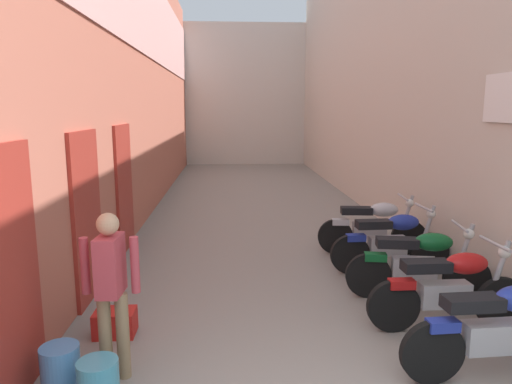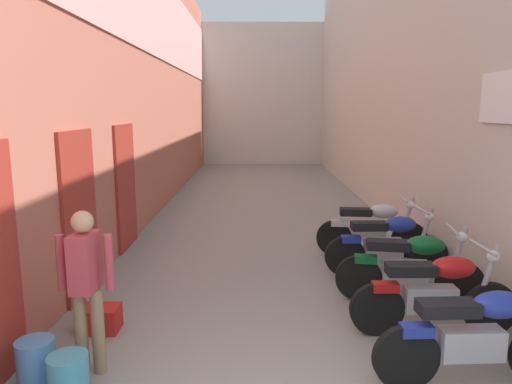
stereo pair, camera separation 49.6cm
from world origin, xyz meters
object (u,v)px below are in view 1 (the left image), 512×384
at_px(motorcycle_third, 419,262).
at_px(plastic_crate, 115,323).
at_px(water_jug_near_door, 61,369).
at_px(motorcycle_fourth, 391,240).
at_px(motorcycle_fifth, 373,226).
at_px(motorcycle_second, 450,288).
at_px(water_jug_beside_first, 99,384).
at_px(motorcycle_nearest, 500,328).
at_px(pedestrian_by_doorway, 111,284).

height_order(motorcycle_third, plastic_crate, motorcycle_third).
bearing_deg(water_jug_near_door, motorcycle_fourth, 35.54).
xyz_separation_m(motorcycle_fourth, water_jug_near_door, (-3.95, -2.83, -0.29)).
bearing_deg(motorcycle_fourth, motorcycle_third, -90.01).
bearing_deg(motorcycle_fifth, motorcycle_second, -90.00).
relative_size(motorcycle_fourth, water_jug_beside_first, 4.41).
distance_m(motorcycle_second, motorcycle_fifth, 2.80).
xyz_separation_m(motorcycle_nearest, plastic_crate, (-3.73, 1.08, -0.36)).
xyz_separation_m(motorcycle_nearest, water_jug_near_door, (-3.95, 0.05, -0.29)).
distance_m(motorcycle_third, water_jug_near_door, 4.35).
height_order(motorcycle_second, water_jug_near_door, motorcycle_second).
relative_size(motorcycle_nearest, plastic_crate, 4.21).
xyz_separation_m(motorcycle_fourth, pedestrian_by_doorway, (-3.52, -2.63, 0.42)).
height_order(pedestrian_by_doorway, water_jug_near_door, pedestrian_by_doorway).
xyz_separation_m(motorcycle_nearest, water_jug_beside_first, (-3.55, -0.21, -0.29)).
bearing_deg(water_jug_beside_first, motorcycle_third, 30.07).
distance_m(motorcycle_nearest, water_jug_near_door, 3.97).
bearing_deg(plastic_crate, motorcycle_third, 11.58).
distance_m(motorcycle_second, water_jug_near_door, 4.07).
relative_size(motorcycle_fourth, plastic_crate, 4.21).
bearing_deg(pedestrian_by_doorway, water_jug_beside_first, -93.82).
relative_size(motorcycle_second, pedestrian_by_doorway, 1.18).
relative_size(motorcycle_nearest, pedestrian_by_doorway, 1.18).
xyz_separation_m(pedestrian_by_doorway, water_jug_near_door, (-0.43, -0.19, -0.71)).
xyz_separation_m(water_jug_near_door, plastic_crate, (0.23, 1.03, -0.07)).
distance_m(pedestrian_by_doorway, water_jug_near_door, 0.85).
distance_m(motorcycle_nearest, motorcycle_fourth, 2.87).
bearing_deg(water_jug_near_door, plastic_crate, 77.46).
distance_m(motorcycle_fifth, plastic_crate, 4.62).
height_order(motorcycle_fourth, pedestrian_by_doorway, pedestrian_by_doorway).
relative_size(motorcycle_fifth, pedestrian_by_doorway, 1.18).
bearing_deg(motorcycle_third, plastic_crate, -168.42).
distance_m(motorcycle_second, pedestrian_by_doorway, 3.63).
relative_size(motorcycle_third, plastic_crate, 4.18).
relative_size(motorcycle_fifth, water_jug_near_door, 4.40).
distance_m(motorcycle_fourth, motorcycle_fifth, 0.91).
height_order(motorcycle_fourth, water_jug_beside_first, motorcycle_fourth).
bearing_deg(plastic_crate, motorcycle_nearest, -16.18).
xyz_separation_m(motorcycle_second, pedestrian_by_doorway, (-3.52, -0.74, 0.42)).
bearing_deg(motorcycle_second, motorcycle_third, 90.01).
height_order(motorcycle_second, motorcycle_third, same).
bearing_deg(motorcycle_second, motorcycle_fourth, 90.00).
relative_size(motorcycle_nearest, water_jug_near_door, 4.41).
distance_m(motorcycle_second, motorcycle_fourth, 1.89).
bearing_deg(motorcycle_second, plastic_crate, 178.47).
bearing_deg(motorcycle_second, motorcycle_nearest, -90.00).
relative_size(motorcycle_fourth, water_jug_near_door, 4.41).
height_order(motorcycle_fourth, motorcycle_fifth, same).
relative_size(motorcycle_second, motorcycle_third, 1.01).
bearing_deg(water_jug_beside_first, water_jug_near_door, 146.60).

